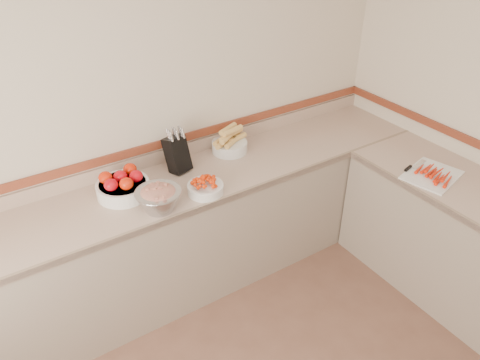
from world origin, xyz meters
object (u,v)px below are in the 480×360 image
cherry_tomato_bowl (205,187)px  cutting_board (433,174)px  knife_block (177,153)px  tomato_bowl (123,185)px  corn_bowl (229,143)px  rhubarb_bowl (159,198)px

cherry_tomato_bowl → cutting_board: (1.42, -0.68, -0.03)m
cherry_tomato_bowl → knife_block: bearing=93.5°
knife_block → tomato_bowl: size_ratio=0.98×
knife_block → corn_bowl: bearing=4.2°
knife_block → cherry_tomato_bowl: knife_block is taller
tomato_bowl → rhubarb_bowl: (0.13, -0.28, 0.01)m
knife_block → corn_bowl: size_ratio=1.13×
tomato_bowl → cutting_board: size_ratio=0.75×
tomato_bowl → cutting_board: (1.88, -0.95, -0.05)m
knife_block → cherry_tomato_bowl: 0.37m
corn_bowl → cherry_tomato_bowl: bearing=-137.9°
rhubarb_bowl → knife_block: bearing=49.4°
tomato_bowl → corn_bowl: size_ratio=1.16×
knife_block → rhubarb_bowl: size_ratio=1.16×
cherry_tomato_bowl → cutting_board: cherry_tomato_bowl is taller
cherry_tomato_bowl → corn_bowl: (0.43, 0.39, 0.03)m
corn_bowl → cutting_board: corn_bowl is taller
tomato_bowl → rhubarb_bowl: 0.31m
knife_block → tomato_bowl: knife_block is taller
cherry_tomato_bowl → rhubarb_bowl: (-0.33, -0.01, 0.04)m
rhubarb_bowl → corn_bowl: bearing=27.4°
tomato_bowl → corn_bowl: 0.89m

